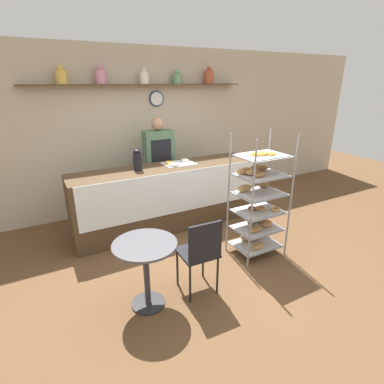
{
  "coord_description": "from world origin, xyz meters",
  "views": [
    {
      "loc": [
        -1.71,
        -2.74,
        2.16
      ],
      "look_at": [
        0.0,
        0.42,
        0.82
      ],
      "focal_mm": 28.0,
      "sensor_mm": 36.0,
      "label": 1
    }
  ],
  "objects_px": {
    "pastry_rack": "(258,203)",
    "cafe_table": "(146,260)",
    "person_worker": "(159,164)",
    "cafe_chair": "(201,250)",
    "donut_tray_counter": "(177,163)",
    "coffee_carafe": "(138,160)"
  },
  "relations": [
    {
      "from": "pastry_rack",
      "to": "donut_tray_counter",
      "type": "relative_size",
      "value": 3.35
    },
    {
      "from": "person_worker",
      "to": "cafe_chair",
      "type": "height_order",
      "value": "person_worker"
    },
    {
      "from": "pastry_rack",
      "to": "cafe_chair",
      "type": "relative_size",
      "value": 1.81
    },
    {
      "from": "cafe_chair",
      "to": "donut_tray_counter",
      "type": "height_order",
      "value": "donut_tray_counter"
    },
    {
      "from": "person_worker",
      "to": "cafe_chair",
      "type": "bearing_deg",
      "value": -101.66
    },
    {
      "from": "donut_tray_counter",
      "to": "pastry_rack",
      "type": "bearing_deg",
      "value": -69.22
    },
    {
      "from": "donut_tray_counter",
      "to": "cafe_chair",
      "type": "bearing_deg",
      "value": -108.07
    },
    {
      "from": "pastry_rack",
      "to": "cafe_table",
      "type": "bearing_deg",
      "value": -170.17
    },
    {
      "from": "person_worker",
      "to": "coffee_carafe",
      "type": "height_order",
      "value": "person_worker"
    },
    {
      "from": "pastry_rack",
      "to": "cafe_table",
      "type": "height_order",
      "value": "pastry_rack"
    },
    {
      "from": "person_worker",
      "to": "cafe_chair",
      "type": "xyz_separation_m",
      "value": [
        -0.44,
        -2.14,
        -0.35
      ]
    },
    {
      "from": "person_worker",
      "to": "cafe_chair",
      "type": "distance_m",
      "value": 2.21
    },
    {
      "from": "cafe_table",
      "to": "coffee_carafe",
      "type": "relative_size",
      "value": 2.32
    },
    {
      "from": "person_worker",
      "to": "cafe_table",
      "type": "distance_m",
      "value": 2.3
    },
    {
      "from": "cafe_table",
      "to": "coffee_carafe",
      "type": "distance_m",
      "value": 1.73
    },
    {
      "from": "coffee_carafe",
      "to": "cafe_chair",
      "type": "bearing_deg",
      "value": -87.39
    },
    {
      "from": "coffee_carafe",
      "to": "donut_tray_counter",
      "type": "height_order",
      "value": "coffee_carafe"
    },
    {
      "from": "cafe_table",
      "to": "donut_tray_counter",
      "type": "bearing_deg",
      "value": 55.0
    },
    {
      "from": "pastry_rack",
      "to": "donut_tray_counter",
      "type": "xyz_separation_m",
      "value": [
        -0.5,
        1.31,
        0.27
      ]
    },
    {
      "from": "cafe_chair",
      "to": "coffee_carafe",
      "type": "xyz_separation_m",
      "value": [
        -0.08,
        1.66,
        0.58
      ]
    },
    {
      "from": "pastry_rack",
      "to": "cafe_chair",
      "type": "distance_m",
      "value": 1.13
    },
    {
      "from": "cafe_chair",
      "to": "cafe_table",
      "type": "bearing_deg",
      "value": -8.54
    }
  ]
}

